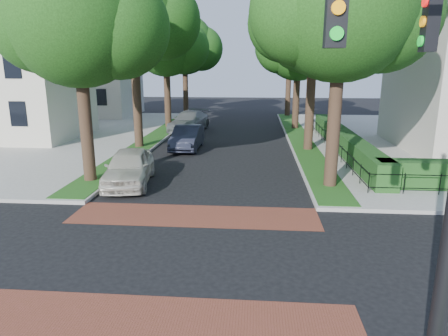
{
  "coord_description": "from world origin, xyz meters",
  "views": [
    {
      "loc": [
        2.16,
        -10.37,
        5.31
      ],
      "look_at": [
        1.0,
        4.08,
        1.6
      ],
      "focal_mm": 32.0,
      "sensor_mm": 36.0,
      "label": 1
    }
  ],
  "objects": [
    {
      "name": "ground",
      "position": [
        0.0,
        0.0,
        0.0
      ],
      "size": [
        120.0,
        120.0,
        0.0
      ],
      "primitive_type": "plane",
      "color": "black",
      "rests_on": "ground"
    },
    {
      "name": "crosswalk_far",
      "position": [
        0.0,
        3.2,
        0.01
      ],
      "size": [
        9.0,
        2.2,
        0.01
      ],
      "primitive_type": "cube",
      "color": "brown",
      "rests_on": "ground"
    },
    {
      "name": "crosswalk_near",
      "position": [
        0.0,
        -3.2,
        0.01
      ],
      "size": [
        9.0,
        2.2,
        0.01
      ],
      "primitive_type": "cube",
      "color": "brown",
      "rests_on": "ground"
    },
    {
      "name": "grass_strip_ne",
      "position": [
        5.4,
        19.1,
        0.16
      ],
      "size": [
        1.6,
        29.8,
        0.02
      ],
      "primitive_type": "cube",
      "color": "#1F4F16",
      "rests_on": "sidewalk_ne"
    },
    {
      "name": "grass_strip_nw",
      "position": [
        -5.4,
        19.1,
        0.16
      ],
      "size": [
        1.6,
        29.8,
        0.02
      ],
      "primitive_type": "cube",
      "color": "#1F4F16",
      "rests_on": "sidewalk_nw"
    },
    {
      "name": "tree_right_near",
      "position": [
        5.6,
        7.24,
        7.63
      ],
      "size": [
        7.75,
        6.67,
        10.66
      ],
      "color": "black",
      "rests_on": "sidewalk_ne"
    },
    {
      "name": "tree_right_mid",
      "position": [
        5.61,
        15.25,
        7.99
      ],
      "size": [
        8.25,
        7.09,
        11.22
      ],
      "color": "black",
      "rests_on": "sidewalk_ne"
    },
    {
      "name": "tree_right_far",
      "position": [
        5.6,
        24.22,
        6.91
      ],
      "size": [
        7.25,
        6.23,
        9.74
      ],
      "color": "black",
      "rests_on": "sidewalk_ne"
    },
    {
      "name": "tree_right_back",
      "position": [
        5.6,
        33.23,
        7.27
      ],
      "size": [
        7.5,
        6.45,
        10.2
      ],
      "color": "black",
      "rests_on": "sidewalk_ne"
    },
    {
      "name": "tree_left_near",
      "position": [
        -5.4,
        7.23,
        7.27
      ],
      "size": [
        7.5,
        6.45,
        10.2
      ],
      "color": "black",
      "rests_on": "sidewalk_nw"
    },
    {
      "name": "tree_left_mid",
      "position": [
        -5.39,
        15.24,
        8.34
      ],
      "size": [
        8.0,
        6.88,
        11.48
      ],
      "color": "black",
      "rests_on": "sidewalk_nw"
    },
    {
      "name": "tree_left_far",
      "position": [
        -5.4,
        24.22,
        7.12
      ],
      "size": [
        7.0,
        6.02,
        9.86
      ],
      "color": "black",
      "rests_on": "sidewalk_nw"
    },
    {
      "name": "tree_left_back",
      "position": [
        -5.4,
        33.24,
        7.41
      ],
      "size": [
        7.75,
        6.66,
        10.44
      ],
      "color": "black",
      "rests_on": "sidewalk_nw"
    },
    {
      "name": "hedge_main_road",
      "position": [
        7.7,
        15.0,
        0.75
      ],
      "size": [
        1.0,
        18.0,
        1.2
      ],
      "primitive_type": "cube",
      "color": "#204518",
      "rests_on": "sidewalk_ne"
    },
    {
      "name": "fence_main_road",
      "position": [
        6.9,
        15.0,
        0.6
      ],
      "size": [
        0.06,
        18.0,
        0.9
      ],
      "primitive_type": null,
      "color": "black",
      "rests_on": "sidewalk_ne"
    },
    {
      "name": "house_left_near",
      "position": [
        -15.49,
        17.99,
        5.04
      ],
      "size": [
        10.0,
        9.0,
        10.14
      ],
      "color": "beige",
      "rests_on": "sidewalk_nw"
    },
    {
      "name": "house_left_far",
      "position": [
        -15.49,
        31.99,
        5.04
      ],
      "size": [
        10.0,
        9.0,
        10.14
      ],
      "color": "beige",
      "rests_on": "sidewalk_nw"
    },
    {
      "name": "traffic_signal",
      "position": [
        4.89,
        -4.41,
        4.71
      ],
      "size": [
        2.17,
        2.0,
        8.0
      ],
      "color": "black",
      "rests_on": "sidewalk_se"
    },
    {
      "name": "parked_car_front",
      "position": [
        -3.6,
        6.93,
        0.82
      ],
      "size": [
        2.56,
        5.02,
        1.64
      ],
      "primitive_type": "imported",
      "rotation": [
        0.0,
        0.0,
        0.13
      ],
      "color": "beige",
      "rests_on": "ground"
    },
    {
      "name": "parked_car_middle",
      "position": [
        -2.3,
        15.11,
        0.77
      ],
      "size": [
        1.67,
        4.71,
        1.55
      ],
      "primitive_type": "imported",
      "rotation": [
        0.0,
        0.0,
        -0.01
      ],
      "color": "#222533",
      "rests_on": "ground"
    },
    {
      "name": "parked_car_rear",
      "position": [
        -3.43,
        22.58,
        0.82
      ],
      "size": [
        3.22,
        5.96,
        1.64
      ],
      "primitive_type": "imported",
      "rotation": [
        0.0,
        0.0,
        -0.17
      ],
      "color": "slate",
      "rests_on": "ground"
    }
  ]
}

